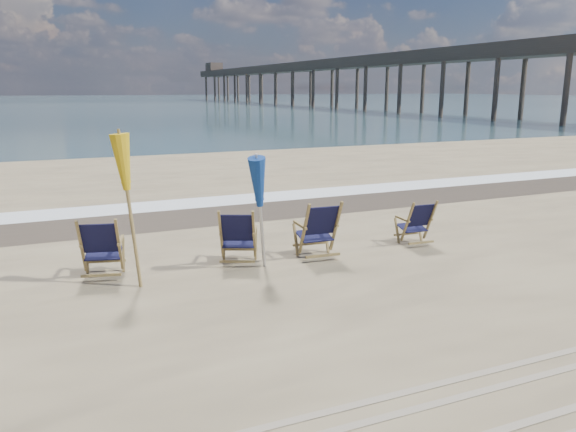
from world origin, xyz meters
The scene contains 11 objects.
ocean centered at (0.00, 128.00, 0.00)m, with size 400.00×400.00×0.00m, color #37535C.
surf_foam centered at (0.00, 8.30, 0.00)m, with size 200.00×1.40×0.01m, color silver.
wet_sand_strip centered at (0.00, 6.80, 0.00)m, with size 200.00×2.60×0.00m, color #42362A.
tire_tracks centered at (0.00, -2.80, 0.01)m, with size 80.00×1.30×0.01m, color gray, non-canonical shape.
beach_chair_0 centered at (-2.81, 2.67, 0.53)m, with size 0.68×0.76×1.06m, color black, non-canonical shape.
beach_chair_1 centered at (-0.54, 2.45, 0.52)m, with size 0.66×0.75×1.04m, color black, non-canonical shape.
beach_chair_2 centered at (0.99, 2.27, 0.56)m, with size 0.71×0.80×1.11m, color black, non-canonical shape.
beach_chair_3 centered at (3.15, 2.32, 0.47)m, with size 0.60×0.68×0.94m, color black, non-canonical shape.
umbrella_yellow centered at (-2.66, 2.16, 1.85)m, with size 0.30×0.30×2.39m.
umbrella_blue centered at (-0.52, 2.15, 1.49)m, with size 0.30×0.30×2.01m.
fishing_pier centered at (38.00, 74.00, 4.65)m, with size 4.40×140.00×9.30m, color #4B3E36, non-canonical shape.
Camera 1 is at (-3.78, -6.52, 3.08)m, focal length 35.00 mm.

